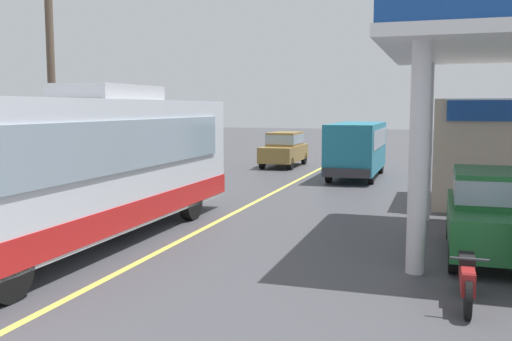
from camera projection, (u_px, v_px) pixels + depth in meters
name	position (u px, v px, depth m)	size (l,w,h in m)	color
ground	(294.00, 182.00, 24.12)	(120.00, 120.00, 0.00)	#424247
lane_divider_stripe	(259.00, 200.00, 19.38)	(0.16, 50.00, 0.01)	#D8CC4C
coach_bus_main	(87.00, 170.00, 13.07)	(2.60, 11.04, 3.69)	silver
car_at_pump	(491.00, 209.00, 12.06)	(1.70, 4.20, 1.82)	#1E602D
minibus_opposing_lane	(357.00, 145.00, 25.44)	(2.04, 6.13, 2.44)	teal
motorcycle_parked_forecourt	(467.00, 278.00, 9.07)	(0.55, 1.80, 0.92)	black
car_trailing_behind_bus	(284.00, 147.00, 30.37)	(1.70, 4.20, 1.82)	olive
utility_pole_roadside	(51.00, 57.00, 17.49)	(1.80, 0.24, 8.97)	brown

